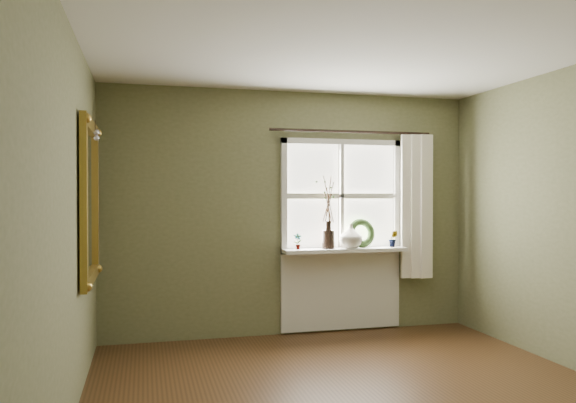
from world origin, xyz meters
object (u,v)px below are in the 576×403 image
Objects in this scene: wreath at (361,236)px; gilt_mirror at (90,201)px; dark_jug at (328,239)px; cream_vase at (351,236)px.

wreath is 0.25× the size of gilt_mirror.
dark_jug is 2.54m from gilt_mirror.
gilt_mirror reaches higher than cream_vase.
wreath is (0.14, 0.04, -0.01)m from cream_vase.
cream_vase is (0.26, 0.00, 0.03)m from dark_jug.
cream_vase reaches higher than dark_jug.
dark_jug is at bearing 178.96° from wreath.
cream_vase is at bearing 0.00° from dark_jug.
wreath is at bearing 19.64° from gilt_mirror.
dark_jug is 0.61× the size of wreath.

